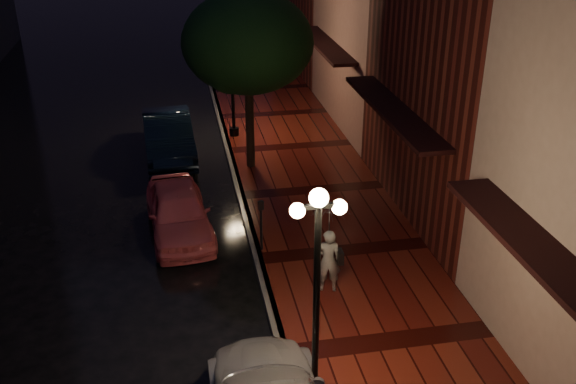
{
  "coord_description": "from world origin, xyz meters",
  "views": [
    {
      "loc": [
        -1.82,
        -13.98,
        8.87
      ],
      "look_at": [
        0.99,
        1.19,
        1.4
      ],
      "focal_mm": 40.0,
      "sensor_mm": 36.0,
      "label": 1
    }
  ],
  "objects_px": {
    "streetlamp_far": "(232,72)",
    "streetlamp_near": "(317,286)",
    "street_tree": "(248,46)",
    "navy_car": "(168,136)",
    "parking_meter": "(261,221)",
    "pink_car": "(179,212)",
    "woman_with_umbrella": "(329,235)"
  },
  "relations": [
    {
      "from": "streetlamp_far",
      "to": "streetlamp_near",
      "type": "bearing_deg",
      "value": -90.0
    },
    {
      "from": "street_tree",
      "to": "navy_car",
      "type": "relative_size",
      "value": 1.23
    },
    {
      "from": "streetlamp_near",
      "to": "navy_car",
      "type": "distance_m",
      "value": 13.08
    },
    {
      "from": "streetlamp_far",
      "to": "parking_meter",
      "type": "bearing_deg",
      "value": -91.34
    },
    {
      "from": "streetlamp_near",
      "to": "pink_car",
      "type": "relative_size",
      "value": 1.06
    },
    {
      "from": "woman_with_umbrella",
      "to": "street_tree",
      "type": "bearing_deg",
      "value": -73.47
    },
    {
      "from": "streetlamp_far",
      "to": "navy_car",
      "type": "height_order",
      "value": "streetlamp_far"
    },
    {
      "from": "woman_with_umbrella",
      "to": "parking_meter",
      "type": "bearing_deg",
      "value": -48.47
    },
    {
      "from": "streetlamp_near",
      "to": "pink_car",
      "type": "bearing_deg",
      "value": 108.15
    },
    {
      "from": "street_tree",
      "to": "woman_with_umbrella",
      "type": "xyz_separation_m",
      "value": [
        0.81,
        -7.65,
        -2.62
      ]
    },
    {
      "from": "streetlamp_far",
      "to": "woman_with_umbrella",
      "type": "height_order",
      "value": "streetlamp_far"
    },
    {
      "from": "pink_car",
      "to": "woman_with_umbrella",
      "type": "relative_size",
      "value": 1.81
    },
    {
      "from": "streetlamp_near",
      "to": "street_tree",
      "type": "height_order",
      "value": "street_tree"
    },
    {
      "from": "street_tree",
      "to": "parking_meter",
      "type": "bearing_deg",
      "value": -94.73
    },
    {
      "from": "streetlamp_far",
      "to": "pink_car",
      "type": "xyz_separation_m",
      "value": [
        -2.28,
        -7.04,
        -1.91
      ]
    },
    {
      "from": "parking_meter",
      "to": "pink_car",
      "type": "bearing_deg",
      "value": 123.1
    },
    {
      "from": "streetlamp_near",
      "to": "woman_with_umbrella",
      "type": "distance_m",
      "value": 3.64
    },
    {
      "from": "navy_car",
      "to": "streetlamp_near",
      "type": "bearing_deg",
      "value": -82.15
    },
    {
      "from": "streetlamp_far",
      "to": "navy_car",
      "type": "xyz_separation_m",
      "value": [
        -2.46,
        -1.29,
        -1.82
      ]
    },
    {
      "from": "navy_car",
      "to": "parking_meter",
      "type": "xyz_separation_m",
      "value": [
        2.26,
        -7.27,
        0.23
      ]
    },
    {
      "from": "streetlamp_far",
      "to": "navy_car",
      "type": "distance_m",
      "value": 3.32
    },
    {
      "from": "navy_car",
      "to": "pink_car",
      "type": "bearing_deg",
      "value": -91.31
    },
    {
      "from": "streetlamp_near",
      "to": "pink_car",
      "type": "height_order",
      "value": "streetlamp_near"
    },
    {
      "from": "streetlamp_near",
      "to": "streetlamp_far",
      "type": "distance_m",
      "value": 14.0
    },
    {
      "from": "parking_meter",
      "to": "street_tree",
      "type": "bearing_deg",
      "value": 64.44
    },
    {
      "from": "navy_car",
      "to": "streetlamp_far",
      "type": "bearing_deg",
      "value": 24.5
    },
    {
      "from": "streetlamp_far",
      "to": "woman_with_umbrella",
      "type": "xyz_separation_m",
      "value": [
        1.07,
        -10.66,
        -0.97
      ]
    },
    {
      "from": "streetlamp_far",
      "to": "street_tree",
      "type": "xyz_separation_m",
      "value": [
        0.26,
        -3.01,
        1.64
      ]
    },
    {
      "from": "street_tree",
      "to": "streetlamp_far",
      "type": "bearing_deg",
      "value": 94.91
    },
    {
      "from": "streetlamp_far",
      "to": "navy_car",
      "type": "relative_size",
      "value": 0.91
    },
    {
      "from": "streetlamp_far",
      "to": "pink_car",
      "type": "bearing_deg",
      "value": -107.96
    },
    {
      "from": "street_tree",
      "to": "pink_car",
      "type": "xyz_separation_m",
      "value": [
        -2.54,
        -4.03,
        -3.56
      ]
    }
  ]
}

